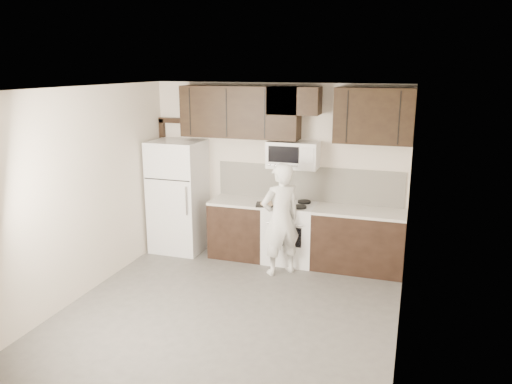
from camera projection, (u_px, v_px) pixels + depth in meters
The scene contains 14 objects.
floor at pixel (226, 315), 6.06m from camera, with size 4.50×4.50×0.00m, color #514F4C.
back_wall at pixel (277, 171), 7.80m from camera, with size 4.00×4.00×0.00m, color beige.
ceiling at pixel (223, 89), 5.40m from camera, with size 4.50×4.50×0.00m, color white.
counter_run at pixel (309, 235), 7.56m from camera, with size 2.95×0.64×0.91m.
stove at pixel (290, 233), 7.65m from camera, with size 0.76×0.66×0.94m.
backsplash at pixel (308, 184), 7.69m from camera, with size 2.90×0.02×0.54m, color silver.
upper_cabinets at pixel (288, 112), 7.35m from camera, with size 3.48×0.35×0.78m.
microwave at pixel (293, 155), 7.46m from camera, with size 0.76×0.42×0.40m.
refrigerator at pixel (178, 196), 8.04m from camera, with size 0.80×0.76×1.80m.
door_trim at pixel (166, 170), 8.36m from camera, with size 0.50×0.08×2.12m.
saucepan at pixel (276, 202), 7.44m from camera, with size 0.26×0.15×0.15m.
baking_tray at pixel (268, 205), 7.48m from camera, with size 0.37×0.28×0.02m, color black.
pizza at pixel (268, 203), 7.48m from camera, with size 0.25×0.25×0.02m, color #D1B88C.
person at pixel (281, 219), 7.10m from camera, with size 0.60×0.39×1.64m, color silver.
Camera 1 is at (2.03, -5.13, 2.94)m, focal length 35.00 mm.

